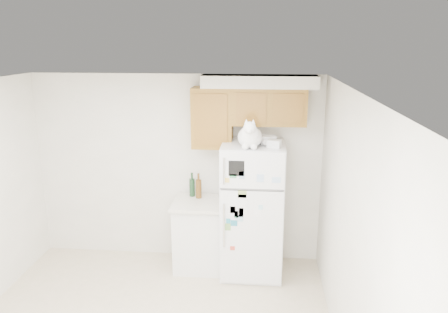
# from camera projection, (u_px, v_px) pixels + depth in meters

# --- Properties ---
(room_shell) EXTENTS (3.84, 4.04, 2.52)m
(room_shell) POSITION_uv_depth(u_px,v_px,m) (152.00, 179.00, 4.02)
(room_shell) COLOR silver
(room_shell) RESTS_ON ground_plane
(refrigerator) EXTENTS (0.76, 0.78, 1.70)m
(refrigerator) POSITION_uv_depth(u_px,v_px,m) (252.00, 210.00, 5.46)
(refrigerator) COLOR white
(refrigerator) RESTS_ON ground_plane
(base_counter) EXTENTS (0.64, 0.64, 0.92)m
(base_counter) POSITION_uv_depth(u_px,v_px,m) (199.00, 234.00, 5.69)
(base_counter) COLOR white
(base_counter) RESTS_ON ground_plane
(cat) EXTENTS (0.35, 0.51, 0.36)m
(cat) POSITION_uv_depth(u_px,v_px,m) (250.00, 136.00, 5.03)
(cat) COLOR white
(cat) RESTS_ON refrigerator
(storage_box_back) EXTENTS (0.19, 0.15, 0.10)m
(storage_box_back) POSITION_uv_depth(u_px,v_px,m) (268.00, 140.00, 5.23)
(storage_box_back) COLOR white
(storage_box_back) RESTS_ON refrigerator
(storage_box_front) EXTENTS (0.18, 0.15, 0.09)m
(storage_box_front) POSITION_uv_depth(u_px,v_px,m) (274.00, 144.00, 5.06)
(storage_box_front) COLOR white
(storage_box_front) RESTS_ON refrigerator
(bottle_green) EXTENTS (0.07, 0.07, 0.32)m
(bottle_green) POSITION_uv_depth(u_px,v_px,m) (192.00, 184.00, 5.71)
(bottle_green) COLOR #19381E
(bottle_green) RESTS_ON base_counter
(bottle_amber) EXTENTS (0.08, 0.08, 0.33)m
(bottle_amber) POSITION_uv_depth(u_px,v_px,m) (199.00, 186.00, 5.65)
(bottle_amber) COLOR #593814
(bottle_amber) RESTS_ON base_counter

